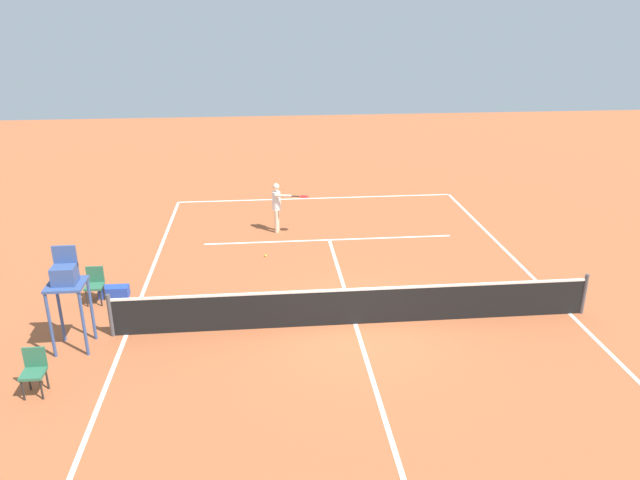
{
  "coord_description": "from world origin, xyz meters",
  "views": [
    {
      "loc": [
        2.13,
        12.94,
        7.28
      ],
      "look_at": [
        0.51,
        -3.67,
        0.8
      ],
      "focal_mm": 34.12,
      "sensor_mm": 36.0,
      "label": 1
    }
  ],
  "objects_px": {
    "umpire_chair": "(66,283)",
    "equipment_bag": "(114,292)",
    "courtside_chair_mid": "(95,283)",
    "tennis_ball": "(266,256)",
    "courtside_chair_near": "(34,369)",
    "player_serving": "(278,203)"
  },
  "relations": [
    {
      "from": "umpire_chair",
      "to": "courtside_chair_mid",
      "type": "distance_m",
      "value": 2.51
    },
    {
      "from": "tennis_ball",
      "to": "umpire_chair",
      "type": "distance_m",
      "value": 6.75
    },
    {
      "from": "umpire_chair",
      "to": "courtside_chair_mid",
      "type": "height_order",
      "value": "umpire_chair"
    },
    {
      "from": "player_serving",
      "to": "courtside_chair_mid",
      "type": "height_order",
      "value": "player_serving"
    },
    {
      "from": "equipment_bag",
      "to": "courtside_chair_mid",
      "type": "bearing_deg",
      "value": 33.8
    },
    {
      "from": "player_serving",
      "to": "courtside_chair_near",
      "type": "xyz_separation_m",
      "value": [
        5.13,
        8.81,
        -0.49
      ]
    },
    {
      "from": "equipment_bag",
      "to": "tennis_ball",
      "type": "bearing_deg",
      "value": -149.57
    },
    {
      "from": "courtside_chair_mid",
      "to": "equipment_bag",
      "type": "relative_size",
      "value": 1.25
    },
    {
      "from": "umpire_chair",
      "to": "player_serving",
      "type": "bearing_deg",
      "value": -124.28
    },
    {
      "from": "tennis_ball",
      "to": "equipment_bag",
      "type": "height_order",
      "value": "equipment_bag"
    },
    {
      "from": "umpire_chair",
      "to": "equipment_bag",
      "type": "bearing_deg",
      "value": -97.01
    },
    {
      "from": "tennis_ball",
      "to": "umpire_chair",
      "type": "bearing_deg",
      "value": 48.38
    },
    {
      "from": "umpire_chair",
      "to": "courtside_chair_near",
      "type": "distance_m",
      "value": 2.04
    },
    {
      "from": "courtside_chair_near",
      "to": "equipment_bag",
      "type": "bearing_deg",
      "value": -98.13
    },
    {
      "from": "umpire_chair",
      "to": "equipment_bag",
      "type": "xyz_separation_m",
      "value": [
        -0.31,
        -2.53,
        -1.46
      ]
    },
    {
      "from": "player_serving",
      "to": "courtside_chair_mid",
      "type": "xyz_separation_m",
      "value": [
        4.92,
        4.83,
        -0.49
      ]
    },
    {
      "from": "courtside_chair_near",
      "to": "equipment_bag",
      "type": "relative_size",
      "value": 1.25
    },
    {
      "from": "player_serving",
      "to": "courtside_chair_mid",
      "type": "bearing_deg",
      "value": -32.06
    },
    {
      "from": "umpire_chair",
      "to": "courtside_chair_mid",
      "type": "bearing_deg",
      "value": -88.02
    },
    {
      "from": "player_serving",
      "to": "tennis_ball",
      "type": "distance_m",
      "value": 2.45
    },
    {
      "from": "courtside_chair_mid",
      "to": "umpire_chair",
      "type": "bearing_deg",
      "value": 91.98
    },
    {
      "from": "courtside_chair_near",
      "to": "equipment_bag",
      "type": "height_order",
      "value": "courtside_chair_near"
    }
  ]
}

